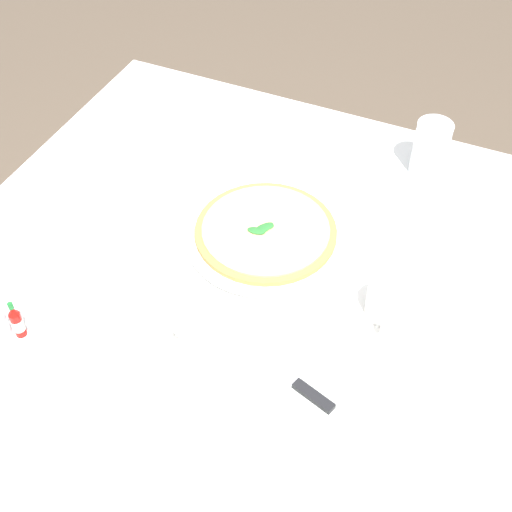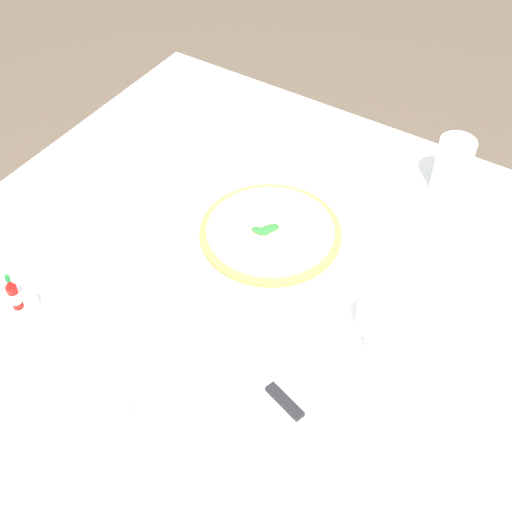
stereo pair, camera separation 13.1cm
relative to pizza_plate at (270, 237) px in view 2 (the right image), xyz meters
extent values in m
plane|color=brown|center=(-0.02, 0.13, -0.75)|extent=(8.00, 8.00, 0.00)
cube|color=white|center=(-0.02, 0.13, -0.02)|extent=(1.20, 1.20, 0.02)
cube|color=white|center=(-0.02, -0.46, -0.17)|extent=(1.20, 0.01, 0.28)
cube|color=white|center=(0.58, 0.13, -0.17)|extent=(0.01, 1.20, 0.28)
cylinder|color=brown|center=(0.49, -0.37, -0.39)|extent=(0.06, 0.06, 0.72)
cylinder|color=white|center=(0.00, 0.00, -0.01)|extent=(0.19, 0.19, 0.01)
cylinder|color=white|center=(0.00, 0.00, 0.00)|extent=(0.32, 0.32, 0.01)
cylinder|color=#C68E47|center=(0.00, 0.00, 0.01)|extent=(0.28, 0.28, 0.01)
cylinder|color=#F4DB8E|center=(0.00, 0.00, 0.02)|extent=(0.25, 0.25, 0.00)
ellipsoid|color=#2D7533|center=(0.01, 0.02, 0.02)|extent=(0.04, 0.02, 0.01)
ellipsoid|color=#2D7533|center=(0.00, 0.00, 0.02)|extent=(0.03, 0.04, 0.01)
ellipsoid|color=#2D7533|center=(0.00, 0.01, 0.02)|extent=(0.03, 0.04, 0.01)
ellipsoid|color=#2D7533|center=(0.00, 0.00, 0.02)|extent=(0.04, 0.04, 0.01)
cylinder|color=white|center=(-0.27, 0.08, -0.01)|extent=(0.13, 0.13, 0.01)
cylinder|color=white|center=(-0.27, 0.08, 0.02)|extent=(0.08, 0.08, 0.05)
torus|color=white|center=(-0.28, 0.13, 0.02)|extent=(0.01, 0.04, 0.03)
cylinder|color=black|center=(-0.27, 0.08, 0.05)|extent=(0.07, 0.07, 0.00)
cylinder|color=white|center=(-0.08, 0.48, -0.01)|extent=(0.13, 0.13, 0.01)
cylinder|color=white|center=(-0.08, 0.48, 0.02)|extent=(0.08, 0.08, 0.05)
torus|color=white|center=(-0.03, 0.46, 0.02)|extent=(0.03, 0.02, 0.03)
cylinder|color=black|center=(-0.08, 0.48, 0.05)|extent=(0.07, 0.07, 0.00)
cylinder|color=white|center=(0.09, 0.29, -0.01)|extent=(0.13, 0.13, 0.01)
cylinder|color=white|center=(0.09, 0.29, 0.02)|extent=(0.08, 0.08, 0.05)
torus|color=white|center=(0.04, 0.30, 0.02)|extent=(0.04, 0.01, 0.03)
cylinder|color=black|center=(0.09, 0.29, 0.04)|extent=(0.07, 0.07, 0.00)
cylinder|color=white|center=(-0.23, -0.33, 0.05)|extent=(0.08, 0.08, 0.12)
cylinder|color=silver|center=(-0.23, -0.33, 0.03)|extent=(0.07, 0.07, 0.08)
cube|color=white|center=(-0.17, 0.30, 0.00)|extent=(0.25, 0.19, 0.02)
cube|color=silver|center=(-0.12, 0.28, 0.01)|extent=(0.12, 0.06, 0.01)
cube|color=black|center=(-0.22, 0.31, 0.01)|extent=(0.08, 0.04, 0.01)
cylinder|color=#B7140F|center=(0.30, 0.39, 0.02)|extent=(0.02, 0.02, 0.05)
cylinder|color=white|center=(0.30, 0.39, 0.02)|extent=(0.02, 0.02, 0.02)
cone|color=#B7140F|center=(0.30, 0.39, 0.05)|extent=(0.02, 0.02, 0.02)
cylinder|color=#1E722D|center=(0.30, 0.39, 0.07)|extent=(0.01, 0.01, 0.01)
cylinder|color=white|center=(0.32, 0.40, 0.01)|extent=(0.03, 0.03, 0.04)
cylinder|color=white|center=(0.32, 0.40, 0.00)|extent=(0.02, 0.02, 0.03)
cylinder|color=white|center=(0.27, 0.38, 0.01)|extent=(0.03, 0.03, 0.04)
cylinder|color=#38332D|center=(0.27, 0.38, 0.00)|extent=(0.02, 0.02, 0.03)
sphere|color=silver|center=(0.27, 0.38, 0.03)|extent=(0.02, 0.02, 0.02)
camera|label=1|loc=(-0.38, 0.89, 0.97)|focal=48.92mm
camera|label=2|loc=(-0.49, 0.83, 0.97)|focal=48.92mm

